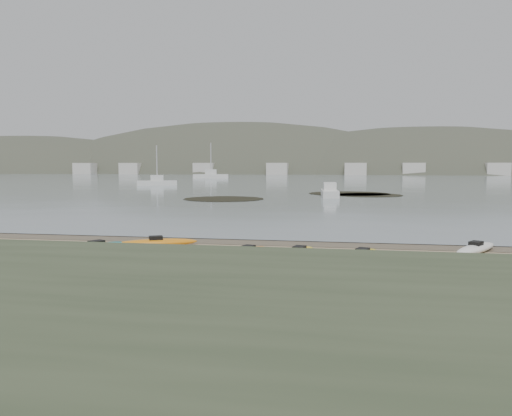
# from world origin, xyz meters

# --- Properties ---
(ground) EXTENTS (600.00, 600.00, 0.00)m
(ground) POSITION_xyz_m (0.00, 0.00, 0.00)
(ground) COLOR tan
(ground) RESTS_ON ground
(wet_sand) EXTENTS (60.00, 60.00, 0.00)m
(wet_sand) POSITION_xyz_m (0.00, -0.30, 0.00)
(wet_sand) COLOR brown
(wet_sand) RESTS_ON ground
(water) EXTENTS (1200.00, 1200.00, 0.00)m
(water) POSITION_xyz_m (0.00, 300.00, 0.01)
(water) COLOR slate
(water) RESTS_ON ground
(kayaks) EXTENTS (22.39, 9.04, 0.34)m
(kayaks) POSITION_xyz_m (-1.10, -4.41, 0.17)
(kayaks) COLOR orange
(kayaks) RESTS_ON ground
(kelp_mats) EXTENTS (22.34, 20.18, 0.04)m
(kelp_mats) POSITION_xyz_m (1.36, 33.34, 0.03)
(kelp_mats) COLOR black
(kelp_mats) RESTS_ON water
(moored_boats) EXTENTS (88.13, 92.47, 1.20)m
(moored_boats) POSITION_xyz_m (6.54, 80.42, 0.53)
(moored_boats) COLOR silver
(moored_boats) RESTS_ON ground
(far_hills) EXTENTS (550.00, 135.00, 80.00)m
(far_hills) POSITION_xyz_m (39.38, 193.97, -15.93)
(far_hills) COLOR #384235
(far_hills) RESTS_ON ground
(far_town) EXTENTS (199.00, 5.00, 4.00)m
(far_town) POSITION_xyz_m (6.00, 145.00, 2.00)
(far_town) COLOR beige
(far_town) RESTS_ON ground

